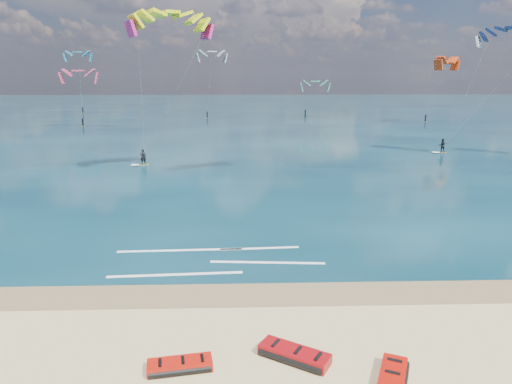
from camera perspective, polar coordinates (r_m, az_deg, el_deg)
ground at (r=55.93m, az=-4.11°, el=4.91°), size 320.00×320.00×0.00m
wet_sand_strip at (r=20.47m, az=-8.17°, el=-12.59°), size 320.00×2.40×0.01m
sea at (r=119.49m, az=-2.92°, el=10.02°), size 320.00×200.00×0.04m
packed_kite_left at (r=16.04m, az=-9.47°, el=-21.03°), size 2.40×1.37×0.37m
packed_kite_mid at (r=16.36m, az=4.80°, el=-20.09°), size 2.83×2.35×0.42m
kitesurfer_main at (r=44.66m, az=-12.48°, el=12.46°), size 10.70×9.89×15.70m
kitesurfer_far at (r=58.11m, az=25.82°, el=11.73°), size 9.44×7.98×15.31m
shoreline_foam at (r=23.83m, az=-5.03°, el=-8.34°), size 10.91×3.80×0.01m
distant_kites at (r=96.16m, az=-4.98°, el=12.51°), size 81.92×31.22×14.27m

